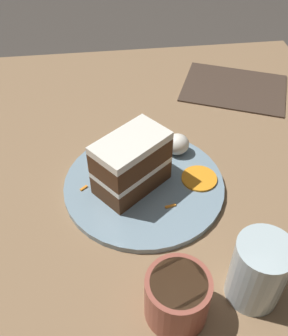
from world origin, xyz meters
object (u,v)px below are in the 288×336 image
object	(u,v)px
cream_dollop	(177,144)
coffee_mug	(177,296)
orange_garnish	(199,178)
drinking_glass	(257,274)
menu_card	(234,88)
plate	(144,185)
cake_slice	(132,163)

from	to	relation	value
cream_dollop	coffee_mug	size ratio (longest dim) A/B	0.53
cream_dollop	orange_garnish	size ratio (longest dim) A/B	0.71
cream_dollop	drinking_glass	xyz separation A→B (m)	(0.05, -0.29, 0.02)
menu_card	plate	bearing A→B (deg)	-17.61
cake_slice	coffee_mug	distance (m)	0.23
coffee_mug	menu_card	world-z (taller)	coffee_mug
orange_garnish	coffee_mug	world-z (taller)	coffee_mug
cake_slice	cream_dollop	xyz separation A→B (m)	(0.09, 0.07, -0.03)
drinking_glass	coffee_mug	xyz separation A→B (m)	(-0.11, -0.01, -0.01)
plate	orange_garnish	world-z (taller)	orange_garnish
cream_dollop	coffee_mug	world-z (taller)	coffee_mug
cake_slice	plate	bearing A→B (deg)	-121.22
plate	drinking_glass	world-z (taller)	drinking_glass
plate	orange_garnish	bearing A→B (deg)	-2.16
drinking_glass	coffee_mug	world-z (taller)	drinking_glass
plate	menu_card	distance (m)	0.38
coffee_mug	orange_garnish	bearing A→B (deg)	69.89
plate	cream_dollop	world-z (taller)	cream_dollop
cream_dollop	orange_garnish	bearing A→B (deg)	-70.76
drinking_glass	orange_garnish	bearing A→B (deg)	96.80
plate	cake_slice	size ratio (longest dim) A/B	1.98
cream_dollop	menu_card	world-z (taller)	cream_dollop
cream_dollop	menu_card	distance (m)	0.28
plate	menu_card	world-z (taller)	plate
cake_slice	menu_card	size ratio (longest dim) A/B	0.60
plate	cream_dollop	xyz separation A→B (m)	(0.07, 0.07, 0.03)
cake_slice	cream_dollop	distance (m)	0.12
drinking_glass	menu_card	size ratio (longest dim) A/B	0.46
coffee_mug	menu_card	xyz separation A→B (m)	(0.24, 0.52, -0.04)
drinking_glass	coffee_mug	distance (m)	0.11
coffee_mug	cake_slice	bearing A→B (deg)	98.22
cream_dollop	coffee_mug	xyz separation A→B (m)	(-0.06, -0.31, 0.01)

